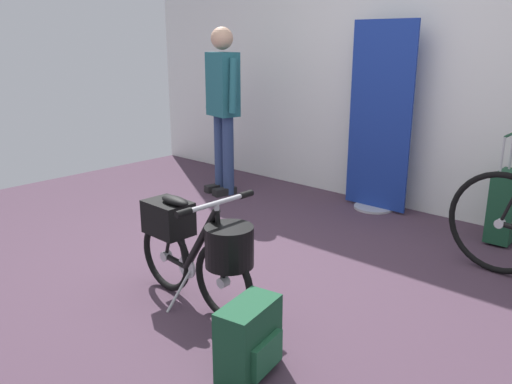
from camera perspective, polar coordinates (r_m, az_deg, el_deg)
name	(u,v)px	position (r m, az deg, el deg)	size (l,w,h in m)	color
ground_plane	(235,278)	(3.42, -2.36, -9.45)	(6.51, 6.51, 0.00)	#473342
back_wall	(407,34)	(4.84, 16.35, 16.40)	(6.51, 0.10, 3.08)	white
floor_banner_stand	(379,128)	(4.71, 13.41, 6.86)	(0.60, 0.36, 1.66)	#B7B7BC
folding_bike_foreground	(197,245)	(2.95, -6.48, -5.88)	(0.96, 0.53, 0.69)	black
visitor_near_wall	(223,102)	(5.09, -3.68, 9.93)	(0.52, 0.33, 1.61)	navy
rolling_suitcase	(506,206)	(4.36, 25.87, -1.36)	(0.19, 0.37, 0.83)	#19472D
backpack_on_floor	(250,339)	(2.46, -0.71, -15.92)	(0.25, 0.35, 0.35)	#19472D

